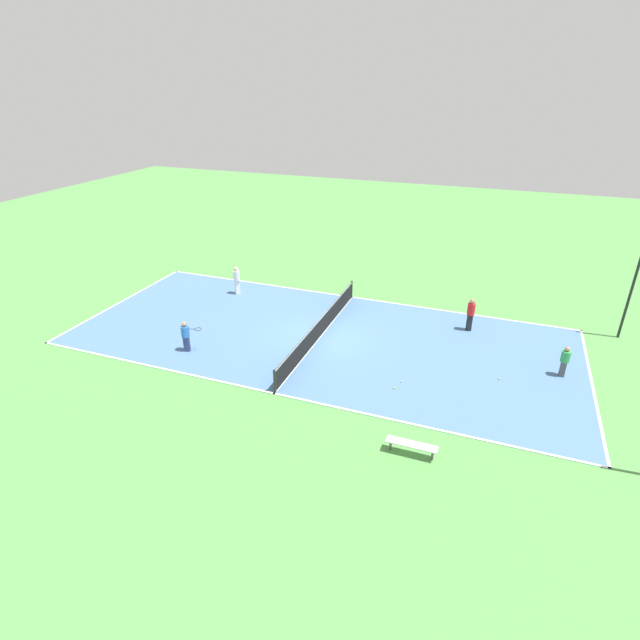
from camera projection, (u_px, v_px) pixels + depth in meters
The scene contains 12 objects.
ground_plane at pixel (320, 337), 23.88m from camera, with size 80.00×80.00×0.00m, color #518E47.
court_surface at pixel (320, 337), 23.88m from camera, with size 10.33×23.65×0.02m.
tennis_net at pixel (320, 327), 23.65m from camera, with size 10.13×0.10×1.01m.
bench at pixel (412, 445), 16.25m from camera, with size 0.36×1.68×0.45m.
player_far_green at pixel (565, 360), 20.41m from camera, with size 0.37×0.37×1.36m.
player_near_blue at pixel (186, 335), 22.28m from camera, with size 0.62×0.99×1.45m.
player_coach_red at pixel (471, 312), 24.08m from camera, with size 0.48×0.48×1.66m.
player_near_white at pixel (237, 279), 28.21m from camera, with size 0.50×0.50×1.63m.
tennis_ball_midcourt at pixel (402, 381), 20.28m from camera, with size 0.07×0.07×0.07m, color #CCE033.
tennis_ball_left_sideline at pixel (499, 379), 20.47m from camera, with size 0.07×0.07×0.07m, color #CCE033.
tennis_ball_far_baseline at pixel (394, 388), 19.85m from camera, with size 0.07×0.07×0.07m, color #CCE033.
fence_post_back_left at pixel (632, 290), 22.79m from camera, with size 0.12×0.12×4.91m.
Camera 1 is at (19.77, 7.46, 11.17)m, focal length 28.00 mm.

